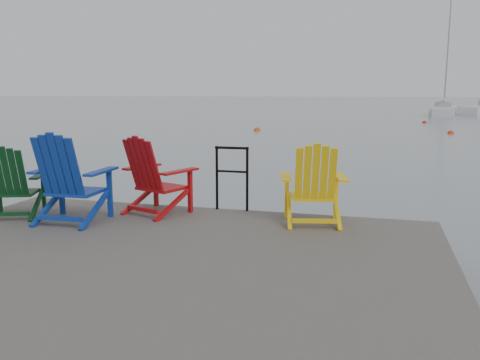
% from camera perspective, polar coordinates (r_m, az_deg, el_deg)
% --- Properties ---
extents(ground, '(400.00, 400.00, 0.00)m').
position_cam_1_polar(ground, '(5.24, -11.23, -14.52)').
color(ground, slate).
rests_on(ground, ground).
extents(dock, '(6.00, 5.00, 1.40)m').
position_cam_1_polar(dock, '(5.11, -11.36, -10.97)').
color(dock, '#2A2825').
rests_on(dock, ground).
extents(handrail, '(0.48, 0.04, 0.90)m').
position_cam_1_polar(handrail, '(7.07, -0.91, 0.89)').
color(handrail, black).
rests_on(handrail, dock).
extents(chair_green, '(0.90, 0.86, 0.94)m').
position_cam_1_polar(chair_green, '(7.31, -24.18, -0.20)').
color(chair_green, '#093314').
rests_on(chair_green, dock).
extents(chair_blue, '(0.92, 0.86, 1.14)m').
position_cam_1_polar(chair_blue, '(6.75, -18.66, 0.21)').
color(chair_blue, navy).
rests_on(chair_blue, dock).
extents(chair_red, '(1.01, 0.96, 1.05)m').
position_cam_1_polar(chair_red, '(6.95, -9.58, 0.51)').
color(chair_red, '#A40C0E').
rests_on(chair_red, dock).
extents(chair_yellow, '(0.92, 0.87, 1.02)m').
position_cam_1_polar(chair_yellow, '(6.37, 8.30, -0.46)').
color(chair_yellow, yellow).
rests_on(chair_yellow, dock).
extents(sailboat_near, '(3.10, 7.50, 10.20)m').
position_cam_1_polar(sailboat_near, '(48.74, 21.86, 7.13)').
color(sailboat_near, silver).
rests_on(sailboat_near, ground).
extents(buoy_b, '(0.38, 0.38, 0.38)m').
position_cam_1_polar(buoy_b, '(28.18, 1.93, 5.57)').
color(buoy_b, '#C7480B').
rests_on(buoy_b, ground).
extents(buoy_c, '(0.33, 0.33, 0.33)m').
position_cam_1_polar(buoy_c, '(28.33, 22.57, 4.84)').
color(buoy_c, red).
rests_on(buoy_c, ground).
extents(buoy_d, '(0.33, 0.33, 0.33)m').
position_cam_1_polar(buoy_d, '(37.23, 20.01, 6.04)').
color(buoy_d, red).
rests_on(buoy_d, ground).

